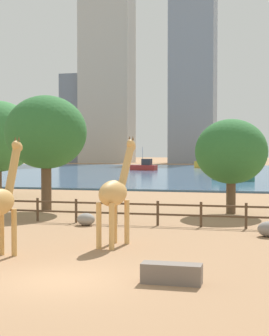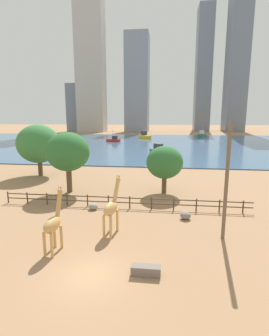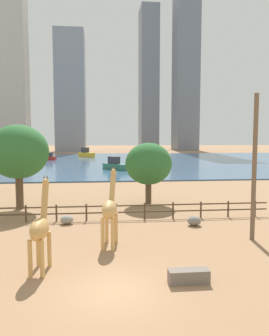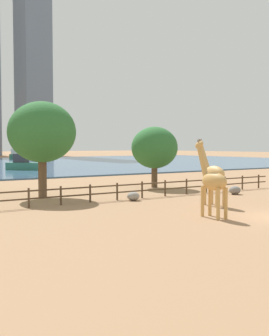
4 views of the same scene
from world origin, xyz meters
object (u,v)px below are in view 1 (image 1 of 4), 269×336
(boat_barge, at_px, (144,166))
(boulder_by_pole, at_px, (268,229))
(boat_sailboat, at_px, (232,174))
(giraffe_companion, at_px, (115,193))
(tree_left_large, at_px, (46,133))
(feeding_trough, at_px, (172,273))
(tree_right_tall, at_px, (231,152))
(boat_tug, at_px, (206,163))
(giraffe_tall, at_px, (0,201))
(boulder_near_fence, at_px, (86,219))

(boat_barge, bearing_deg, boulder_by_pole, 115.97)
(boat_sailboat, distance_m, boat_barge, 35.10)
(giraffe_companion, xyz_separation_m, tree_left_large, (-7.83, 11.04, 2.93))
(feeding_trough, distance_m, tree_right_tall, 18.08)
(boulder_by_pole, relative_size, boat_tug, 0.13)
(giraffe_tall, distance_m, tree_right_tall, 17.45)
(giraffe_companion, bearing_deg, boulder_by_pole, -48.63)
(feeding_trough, distance_m, tree_left_large, 20.52)
(boat_barge, bearing_deg, boat_tug, -114.32)
(tree_left_large, distance_m, boat_sailboat, 35.73)
(boulder_by_pole, bearing_deg, boat_barge, 106.83)
(tree_left_large, bearing_deg, boat_barge, 96.70)
(boulder_near_fence, bearing_deg, tree_right_tall, 44.38)
(feeding_trough, bearing_deg, boulder_by_pole, 72.28)
(tree_right_tall, height_order, boat_tug, tree_right_tall)
(boulder_near_fence, distance_m, tree_right_tall, 10.65)
(giraffe_tall, xyz_separation_m, boulder_by_pole, (9.67, 7.20, -1.74))
(giraffe_companion, xyz_separation_m, boulder_by_pole, (6.25, 3.75, -1.85))
(boulder_near_fence, distance_m, boat_barge, 71.10)
(boat_barge, bearing_deg, giraffe_companion, 110.68)
(tree_right_tall, distance_m, boat_barge, 66.01)
(boat_tug, relative_size, boat_barge, 1.43)
(giraffe_tall, distance_m, giraffe_companion, 4.86)
(giraffe_tall, distance_m, feeding_trough, 7.25)
(giraffe_tall, bearing_deg, tree_left_large, 21.67)
(giraffe_companion, height_order, tree_left_large, tree_left_large)
(giraffe_tall, xyz_separation_m, giraffe_companion, (3.42, 3.45, 0.10))
(boulder_by_pole, distance_m, boat_barge, 74.64)
(feeding_trough, xyz_separation_m, tree_left_large, (-11.12, 16.56, 4.83))
(giraffe_companion, xyz_separation_m, tree_right_tall, (4.12, 12.19, 1.68))
(boulder_by_pole, height_order, tree_left_large, tree_left_large)
(giraffe_tall, relative_size, boat_tug, 0.61)
(giraffe_companion, height_order, boat_sailboat, giraffe_companion)
(boulder_near_fence, height_order, feeding_trough, boulder_near_fence)
(giraffe_tall, height_order, tree_right_tall, tree_right_tall)
(giraffe_companion, relative_size, boulder_by_pole, 4.65)
(giraffe_tall, bearing_deg, boat_sailboat, -2.25)
(tree_right_tall, bearing_deg, boat_barge, 107.18)
(boulder_near_fence, relative_size, feeding_trough, 0.53)
(boulder_near_fence, height_order, boat_barge, boat_barge)
(boulder_near_fence, xyz_separation_m, boat_sailboat, (5.59, 39.83, 0.75))
(tree_right_tall, xyz_separation_m, boat_tug, (-9.31, 78.39, -2.61))
(tree_right_tall, height_order, boat_sailboat, tree_right_tall)
(tree_left_large, bearing_deg, boat_sailboat, 73.03)
(boulder_near_fence, bearing_deg, boulder_by_pole, -8.66)
(boulder_near_fence, xyz_separation_m, boulder_by_pole, (9.31, -1.42, 0.03))
(boulder_by_pole, relative_size, boat_sailboat, 0.17)
(feeding_trough, xyz_separation_m, tree_right_tall, (0.83, 17.70, 3.58))
(feeding_trough, bearing_deg, tree_left_large, 123.88)
(boat_sailboat, bearing_deg, boat_tug, 148.19)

